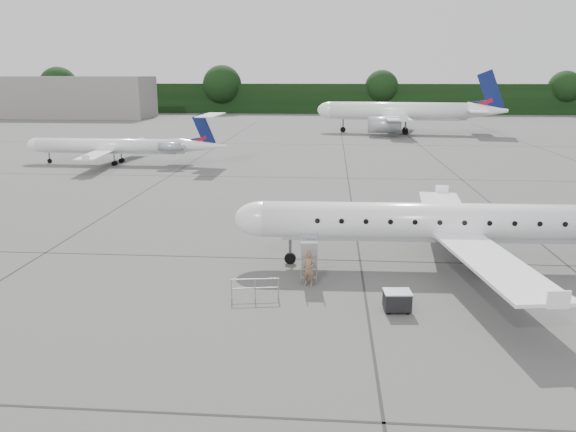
# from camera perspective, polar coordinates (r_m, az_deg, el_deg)

# --- Properties ---
(ground) EXTENTS (320.00, 320.00, 0.00)m
(ground) POSITION_cam_1_polar(r_m,az_deg,el_deg) (29.66, 13.99, -6.63)
(ground) COLOR #575754
(ground) RESTS_ON ground
(treeline) EXTENTS (260.00, 4.00, 8.00)m
(treeline) POSITION_cam_1_polar(r_m,az_deg,el_deg) (157.56, 6.40, 11.75)
(treeline) COLOR black
(treeline) RESTS_ON ground
(terminal_building) EXTENTS (40.00, 14.00, 10.00)m
(terminal_building) POSITION_cam_1_polar(r_m,az_deg,el_deg) (152.05, -21.28, 11.20)
(terminal_building) COLOR gray
(terminal_building) RESTS_ON ground
(main_regional_jet) EXTENTS (28.30, 20.68, 7.14)m
(main_regional_jet) POSITION_cam_1_polar(r_m,az_deg,el_deg) (31.61, 17.45, 1.18)
(main_regional_jet) COLOR white
(main_regional_jet) RESTS_ON ground
(airstair) EXTENTS (0.90, 2.18, 2.24)m
(airstair) POSITION_cam_1_polar(r_m,az_deg,el_deg) (29.23, 2.18, -4.18)
(airstair) COLOR white
(airstair) RESTS_ON ground
(passenger) EXTENTS (0.76, 0.60, 1.82)m
(passenger) POSITION_cam_1_polar(r_m,az_deg,el_deg) (28.14, 2.13, -5.37)
(passenger) COLOR #845E48
(passenger) RESTS_ON ground
(safety_railing) EXTENTS (2.19, 0.42, 1.00)m
(safety_railing) POSITION_cam_1_polar(r_m,az_deg,el_deg) (26.71, -3.37, -7.42)
(safety_railing) COLOR #96999E
(safety_railing) RESTS_ON ground
(baggage_cart) EXTENTS (1.24, 1.03, 1.01)m
(baggage_cart) POSITION_cam_1_polar(r_m,az_deg,el_deg) (25.82, 11.02, -8.44)
(baggage_cart) COLOR black
(baggage_cart) RESTS_ON ground
(bg_narrowbody) EXTENTS (33.30, 25.66, 11.12)m
(bg_narrowbody) POSITION_cam_1_polar(r_m,az_deg,el_deg) (104.61, 11.10, 11.28)
(bg_narrowbody) COLOR white
(bg_narrowbody) RESTS_ON ground
(bg_regional_left) EXTENTS (23.26, 16.96, 6.02)m
(bg_regional_left) POSITION_cam_1_polar(r_m,az_deg,el_deg) (69.99, -17.67, 7.49)
(bg_regional_left) COLOR white
(bg_regional_left) RESTS_ON ground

